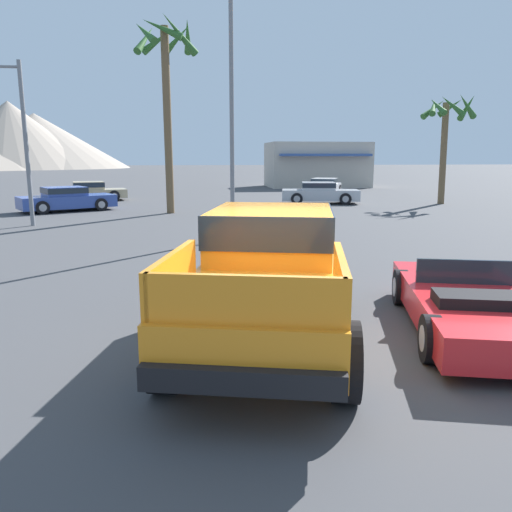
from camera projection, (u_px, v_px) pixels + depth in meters
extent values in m
plane|color=#424244|center=(287.00, 345.00, 7.12)|extent=(320.00, 320.00, 0.00)
cube|color=orange|center=(266.00, 291.00, 6.96)|extent=(3.11, 5.24, 0.59)
cube|color=orange|center=(272.00, 233.00, 7.79)|extent=(2.28, 2.54, 0.76)
cube|color=#1E2833|center=(272.00, 224.00, 7.76)|extent=(2.33, 2.59, 0.48)
cube|color=orange|center=(172.00, 274.00, 5.62)|extent=(0.56, 1.92, 0.48)
cube|color=orange|center=(341.00, 279.00, 5.42)|extent=(0.56, 1.92, 0.48)
cube|color=orange|center=(244.00, 300.00, 4.60)|extent=(1.84, 0.54, 0.48)
cube|color=black|center=(278.00, 265.00, 9.43)|extent=(1.90, 0.63, 0.24)
cube|color=black|center=(241.00, 381.00, 4.56)|extent=(1.90, 0.63, 0.24)
cylinder|color=black|center=(216.00, 286.00, 8.62)|extent=(0.51, 0.95, 0.90)
cylinder|color=#232326|center=(216.00, 286.00, 8.62)|extent=(0.43, 0.56, 0.50)
cylinder|color=black|center=(334.00, 289.00, 8.40)|extent=(0.51, 0.95, 0.90)
cylinder|color=#232326|center=(334.00, 289.00, 8.40)|extent=(0.43, 0.56, 0.50)
cylinder|color=black|center=(165.00, 354.00, 5.66)|extent=(0.51, 0.95, 0.90)
cylinder|color=#232326|center=(165.00, 354.00, 5.66)|extent=(0.43, 0.56, 0.50)
cylinder|color=black|center=(345.00, 361.00, 5.44)|extent=(0.51, 0.95, 0.90)
cylinder|color=#232326|center=(345.00, 361.00, 5.44)|extent=(0.43, 0.56, 0.50)
cube|color=red|center=(471.00, 306.00, 7.65)|extent=(2.88, 4.60, 0.46)
cube|color=#1E2833|center=(465.00, 272.00, 8.02)|extent=(1.48, 0.47, 0.39)
cube|color=black|center=(489.00, 300.00, 6.86)|extent=(1.54, 0.96, 0.16)
cylinder|color=black|center=(401.00, 287.00, 9.06)|extent=(0.38, 0.67, 0.64)
cylinder|color=#9E9EA3|center=(401.00, 287.00, 9.06)|extent=(0.32, 0.40, 0.35)
cylinder|color=black|center=(500.00, 290.00, 8.84)|extent=(0.38, 0.67, 0.64)
cylinder|color=#9E9EA3|center=(500.00, 290.00, 8.84)|extent=(0.32, 0.40, 0.35)
cylinder|color=black|center=(431.00, 339.00, 6.49)|extent=(0.38, 0.67, 0.64)
cylinder|color=#9E9EA3|center=(431.00, 339.00, 6.49)|extent=(0.32, 0.40, 0.35)
cube|color=tan|center=(91.00, 194.00, 30.53)|extent=(4.49, 2.75, 0.52)
cube|color=tan|center=(88.00, 185.00, 30.40)|extent=(2.08, 1.96, 0.47)
cube|color=#1E2833|center=(88.00, 185.00, 30.39)|extent=(2.13, 2.00, 0.28)
cylinder|color=black|center=(111.00, 194.00, 31.81)|extent=(0.68, 0.37, 0.65)
cylinder|color=#9E9EA3|center=(111.00, 194.00, 31.81)|extent=(0.40, 0.31, 0.36)
cylinder|color=black|center=(114.00, 196.00, 30.24)|extent=(0.68, 0.37, 0.65)
cylinder|color=#9E9EA3|center=(114.00, 196.00, 30.24)|extent=(0.40, 0.31, 0.36)
cylinder|color=black|center=(68.00, 195.00, 30.87)|extent=(0.68, 0.37, 0.65)
cylinder|color=#9E9EA3|center=(68.00, 195.00, 30.87)|extent=(0.40, 0.31, 0.36)
cylinder|color=black|center=(69.00, 197.00, 29.29)|extent=(0.68, 0.37, 0.65)
cylinder|color=#9E9EA3|center=(69.00, 197.00, 29.29)|extent=(0.40, 0.31, 0.36)
cube|color=#334C9E|center=(67.00, 201.00, 24.73)|extent=(4.80, 3.68, 0.59)
cube|color=#334C9E|center=(64.00, 191.00, 24.57)|extent=(2.40, 2.29, 0.43)
cube|color=#1E2833|center=(64.00, 190.00, 24.56)|extent=(2.45, 2.34, 0.26)
cylinder|color=black|center=(90.00, 202.00, 26.25)|extent=(0.66, 0.49, 0.63)
cylinder|color=#9E9EA3|center=(90.00, 202.00, 26.25)|extent=(0.41, 0.37, 0.35)
cylinder|color=black|center=(101.00, 204.00, 24.84)|extent=(0.66, 0.49, 0.63)
cylinder|color=#9E9EA3|center=(101.00, 204.00, 24.84)|extent=(0.41, 0.37, 0.35)
cylinder|color=black|center=(34.00, 205.00, 24.67)|extent=(0.66, 0.49, 0.63)
cylinder|color=#9E9EA3|center=(34.00, 205.00, 24.67)|extent=(0.41, 0.37, 0.35)
cylinder|color=black|center=(42.00, 208.00, 23.27)|extent=(0.66, 0.49, 0.63)
cylinder|color=#9E9EA3|center=(42.00, 208.00, 23.27)|extent=(0.41, 0.37, 0.35)
cube|color=white|center=(324.00, 188.00, 35.00)|extent=(3.54, 4.87, 0.59)
cube|color=white|center=(325.00, 181.00, 35.01)|extent=(2.25, 2.40, 0.40)
cube|color=#1E2833|center=(325.00, 180.00, 35.00)|extent=(2.30, 2.45, 0.24)
cylinder|color=black|center=(334.00, 192.00, 33.46)|extent=(0.48, 0.70, 0.67)
cylinder|color=#9E9EA3|center=(334.00, 192.00, 33.46)|extent=(0.37, 0.43, 0.37)
cylinder|color=black|center=(308.00, 191.00, 33.95)|extent=(0.48, 0.70, 0.67)
cylinder|color=#9E9EA3|center=(308.00, 191.00, 33.95)|extent=(0.37, 0.43, 0.37)
cylinder|color=black|center=(339.00, 189.00, 36.10)|extent=(0.48, 0.70, 0.67)
cylinder|color=#9E9EA3|center=(339.00, 189.00, 36.10)|extent=(0.37, 0.43, 0.37)
cylinder|color=black|center=(315.00, 189.00, 36.59)|extent=(0.48, 0.70, 0.67)
cylinder|color=#9E9EA3|center=(315.00, 189.00, 36.59)|extent=(0.37, 0.43, 0.37)
cube|color=#B7BABF|center=(320.00, 195.00, 28.75)|extent=(4.64, 2.60, 0.61)
cube|color=#B7BABF|center=(318.00, 186.00, 28.66)|extent=(2.11, 1.89, 0.43)
cube|color=#1E2833|center=(318.00, 185.00, 28.65)|extent=(2.15, 1.93, 0.26)
cylinder|color=black|center=(342.00, 197.00, 29.54)|extent=(0.69, 0.35, 0.66)
cylinder|color=#9E9EA3|center=(342.00, 197.00, 29.54)|extent=(0.40, 0.30, 0.36)
cylinder|color=black|center=(345.00, 199.00, 27.88)|extent=(0.69, 0.35, 0.66)
cylinder|color=#9E9EA3|center=(345.00, 199.00, 27.88)|extent=(0.40, 0.30, 0.36)
cylinder|color=black|center=(296.00, 196.00, 29.69)|extent=(0.69, 0.35, 0.66)
cylinder|color=#9E9EA3|center=(296.00, 196.00, 29.69)|extent=(0.40, 0.30, 0.36)
cylinder|color=black|center=(297.00, 199.00, 28.03)|extent=(0.69, 0.35, 0.66)
cylinder|color=#9E9EA3|center=(297.00, 199.00, 28.03)|extent=(0.40, 0.30, 0.36)
cylinder|color=slate|center=(26.00, 145.00, 18.91)|extent=(0.16, 0.16, 6.15)
cylinder|color=slate|center=(232.00, 116.00, 15.72)|extent=(0.14, 0.14, 7.80)
cylinder|color=brown|center=(443.00, 154.00, 28.14)|extent=(0.36, 0.55, 5.61)
cone|color=#2D6028|center=(467.00, 107.00, 27.52)|extent=(0.70, 2.05, 1.37)
cone|color=#2D6028|center=(450.00, 107.00, 28.14)|extent=(1.30, 1.15, 1.10)
cone|color=#2D6028|center=(433.00, 109.00, 28.36)|extent=(1.83, 1.05, 1.29)
cone|color=#2D6028|center=(433.00, 107.00, 27.82)|extent=(1.04, 1.43, 1.13)
cone|color=#2D6028|center=(438.00, 106.00, 27.28)|extent=(0.69, 1.40, 1.12)
cone|color=#2D6028|center=(453.00, 106.00, 26.78)|extent=(1.49, 0.59, 1.24)
cone|color=#2D6028|center=(467.00, 106.00, 26.81)|extent=(1.86, 1.53, 1.32)
cylinder|color=brown|center=(168.00, 124.00, 22.79)|extent=(0.36, 0.96, 8.28)
cone|color=#2D6028|center=(188.00, 36.00, 22.45)|extent=(0.40, 1.94, 1.34)
cone|color=#2D6028|center=(176.00, 40.00, 23.12)|extent=(1.55, 1.19, 1.38)
cone|color=#2D6028|center=(158.00, 41.00, 23.12)|extent=(1.69, 0.95, 1.42)
cone|color=#2D6028|center=(145.00, 39.00, 22.64)|extent=(1.06, 1.73, 1.59)
cone|color=#2D6028|center=(145.00, 32.00, 21.73)|extent=(1.26, 1.77, 1.33)
cone|color=#2D6028|center=(162.00, 28.00, 21.44)|extent=(1.82, 0.50, 1.03)
cone|color=#2D6028|center=(179.00, 34.00, 21.59)|extent=(1.76, 1.43, 1.67)
cube|color=#BCB2A3|center=(317.00, 165.00, 44.64)|extent=(8.70, 5.33, 3.90)
cube|color=#335193|center=(326.00, 155.00, 41.54)|extent=(7.83, 0.70, 0.20)
cone|color=gray|center=(36.00, 141.00, 118.79)|extent=(43.42, 43.42, 12.80)
cone|color=gray|center=(10.00, 135.00, 112.27)|extent=(38.33, 38.33, 14.93)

